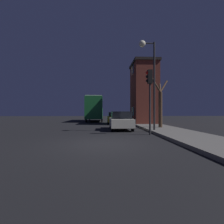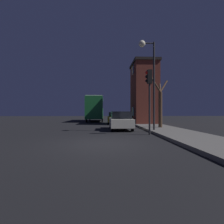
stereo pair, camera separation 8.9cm
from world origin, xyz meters
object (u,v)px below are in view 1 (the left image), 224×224
(streetlamp, at_px, (148,65))
(bare_tree, at_px, (160,104))
(bus, at_px, (95,107))
(car_near_lane, at_px, (121,120))
(traffic_light, at_px, (149,88))
(car_mid_lane, at_px, (115,118))

(streetlamp, distance_m, bare_tree, 3.88)
(bare_tree, xyz_separation_m, bus, (-6.32, 13.96, 0.10))
(streetlamp, distance_m, car_near_lane, 4.98)
(traffic_light, relative_size, bare_tree, 0.94)
(streetlamp, bearing_deg, car_near_lane, 134.23)
(traffic_light, distance_m, car_near_lane, 4.38)
(traffic_light, bearing_deg, streetlamp, 77.86)
(traffic_light, distance_m, bare_tree, 4.24)
(bare_tree, xyz_separation_m, car_near_lane, (-3.48, -0.26, -1.42))
(streetlamp, xyz_separation_m, car_mid_lane, (-1.85, 9.49, -4.21))
(streetlamp, bearing_deg, bare_tree, 53.74)
(traffic_light, xyz_separation_m, car_near_lane, (-1.55, 3.41, -2.27))
(traffic_light, distance_m, bus, 18.20)
(traffic_light, xyz_separation_m, bus, (-4.39, 17.64, -0.74))
(traffic_light, bearing_deg, car_near_lane, 114.44)
(bare_tree, height_order, car_near_lane, bare_tree)
(car_near_lane, bearing_deg, streetlamp, -45.77)
(car_near_lane, relative_size, car_mid_lane, 1.02)
(streetlamp, bearing_deg, bus, 106.27)
(traffic_light, xyz_separation_m, bare_tree, (1.92, 3.68, -0.85))
(bus, bearing_deg, car_mid_lane, -66.76)
(car_near_lane, bearing_deg, car_mid_lane, 89.87)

